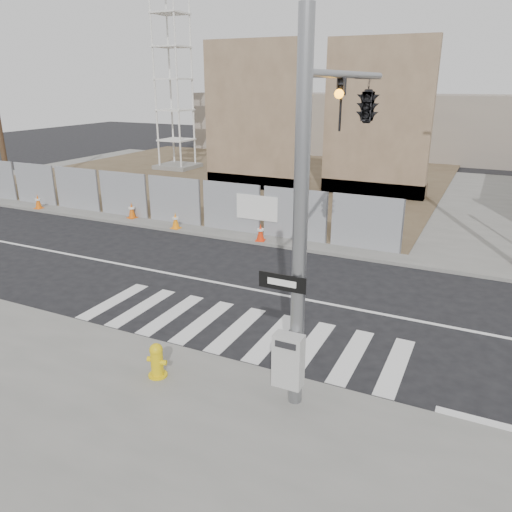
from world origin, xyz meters
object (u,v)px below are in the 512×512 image
at_px(traffic_cone_b, 132,210).
at_px(traffic_cone_d, 260,232).
at_px(crane_tower, 171,32).
at_px(signal_pole, 348,142).
at_px(fire_hydrant, 157,360).
at_px(traffic_cone_c, 176,221).
at_px(traffic_cone_a, 38,202).

bearing_deg(traffic_cone_b, traffic_cone_d, -4.77).
xyz_separation_m(crane_tower, traffic_cone_d, (12.50, -12.78, -8.57)).
relative_size(crane_tower, traffic_cone_b, 25.07).
height_order(traffic_cone_b, traffic_cone_d, traffic_cone_b).
bearing_deg(traffic_cone_b, crane_tower, 115.39).
distance_m(signal_pole, fire_hydrant, 6.10).
height_order(traffic_cone_c, traffic_cone_d, traffic_cone_c).
distance_m(fire_hydrant, traffic_cone_d, 9.70).
relative_size(traffic_cone_b, traffic_cone_c, 1.04).
bearing_deg(traffic_cone_d, signal_pole, -51.46).
xyz_separation_m(fire_hydrant, traffic_cone_b, (-8.77, 10.04, -0.02)).
bearing_deg(signal_pole, fire_hydrant, -132.28).
height_order(traffic_cone_a, traffic_cone_d, traffic_cone_a).
bearing_deg(traffic_cone_a, traffic_cone_b, 6.08).
height_order(signal_pole, traffic_cone_a, signal_pole).
distance_m(signal_pole, traffic_cone_b, 14.21).
bearing_deg(fire_hydrant, signal_pole, 31.30).
relative_size(traffic_cone_c, traffic_cone_d, 1.01).
height_order(signal_pole, traffic_cone_b, signal_pole).
relative_size(crane_tower, traffic_cone_a, 26.08).
xyz_separation_m(crane_tower, traffic_cone_b, (5.80, -12.22, -8.55)).
relative_size(fire_hydrant, traffic_cone_b, 1.05).
height_order(crane_tower, traffic_cone_c, crane_tower).
relative_size(signal_pole, crane_tower, 0.39).
bearing_deg(fire_hydrant, traffic_cone_d, 85.90).
distance_m(crane_tower, traffic_cone_c, 17.60).
bearing_deg(traffic_cone_a, fire_hydrant, -34.04).
height_order(crane_tower, traffic_cone_d, crane_tower).
relative_size(signal_pole, traffic_cone_c, 10.10).
distance_m(signal_pole, traffic_cone_c, 11.74).
relative_size(crane_tower, traffic_cone_c, 26.20).
distance_m(crane_tower, traffic_cone_a, 15.39).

